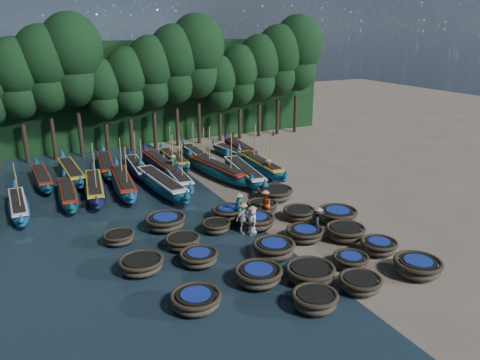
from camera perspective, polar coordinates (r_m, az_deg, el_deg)
name	(u,v)px	position (r m, az deg, el deg)	size (l,w,h in m)	color
ground	(251,220)	(28.83, 1.34, -4.96)	(120.00, 120.00, 0.00)	gray
foliage_wall	(142,92)	(48.91, -11.88, 10.42)	(40.00, 3.00, 10.00)	black
coracle_2	(315,300)	(20.46, 9.09, -14.25)	(2.39, 2.39, 0.80)	#4D4330
coracle_3	(360,283)	(22.13, 14.45, -12.08)	(2.13, 2.13, 0.71)	#4D4330
coracle_4	(418,267)	(24.18, 20.83, -9.83)	(2.72, 2.72, 0.82)	#4D4330
coracle_5	(196,300)	(20.37, -5.40, -14.36)	(2.33, 2.33, 0.73)	#4D4330
coracle_6	(258,275)	(22.00, 2.27, -11.48)	(2.52, 2.52, 0.80)	#4D4330
coracle_7	(310,273)	(22.39, 8.54, -11.14)	(2.37, 2.37, 0.80)	#4D4330
coracle_8	(351,260)	(24.03, 13.32, -9.51)	(1.79, 1.79, 0.65)	#4D4330
coracle_9	(379,246)	(25.73, 16.56, -7.73)	(2.37, 2.37, 0.74)	#4D4330
coracle_10	(141,264)	(23.43, -11.95, -10.03)	(2.20, 2.20, 0.74)	#4D4330
coracle_11	(199,257)	(23.69, -5.03, -9.37)	(1.96, 1.96, 0.71)	#4D4330
coracle_12	(274,249)	(24.33, 4.12, -8.35)	(2.65, 2.65, 0.85)	#4D4330
coracle_13	(305,233)	(26.38, 7.91, -6.47)	(2.58, 2.58, 0.71)	#4D4330
coracle_14	(345,232)	(26.82, 12.73, -6.22)	(2.45, 2.45, 0.80)	#4D4330
coracle_15	(183,242)	(25.37, -7.01, -7.47)	(1.91, 1.91, 0.72)	#4D4330
coracle_16	(216,226)	(27.14, -2.91, -5.64)	(1.71, 1.71, 0.66)	#4D4330
coracle_17	(256,221)	(27.55, 2.00, -5.03)	(2.46, 2.46, 0.82)	#4D4330
coracle_18	(299,213)	(29.08, 7.20, -4.02)	(2.16, 2.16, 0.72)	#4D4330
coracle_19	(337,215)	(29.01, 11.77, -4.19)	(2.81, 2.81, 0.83)	#4D4330
coracle_20	(119,238)	(26.59, -14.55, -6.80)	(1.92, 1.92, 0.64)	#4D4330
coracle_21	(166,222)	(27.82, -9.07, -5.04)	(2.79, 2.79, 0.81)	#4D4330
coracle_22	(228,212)	(28.83, -1.49, -3.98)	(2.27, 2.27, 0.79)	#4D4330
coracle_23	(262,206)	(30.01, 2.73, -3.23)	(2.00, 2.00, 0.67)	#4D4330
coracle_24	(275,193)	(32.06, 4.26, -1.63)	(3.05, 3.05, 0.84)	#4D4330
long_boat_0	(18,206)	(32.95, -25.39, -2.86)	(1.36, 7.26, 3.08)	navy
long_boat_1	(68,194)	(33.89, -20.23, -1.61)	(1.74, 7.40, 1.30)	#0E3D4F
long_boat_2	(95,188)	(34.38, -17.29, -0.91)	(2.57, 8.22, 3.52)	#10193B
long_boat_3	(123,183)	(34.81, -14.05, -0.35)	(2.36, 8.53, 3.64)	navy
long_boat_4	(161,184)	(33.95, -9.57, -0.45)	(2.30, 9.13, 1.61)	#0E3D4F
long_boat_5	(176,176)	(35.63, -7.81, 0.44)	(2.07, 8.26, 3.52)	navy
long_boat_6	(218,170)	(36.66, -2.72, 1.21)	(3.03, 9.06, 3.90)	#0E3D4F
long_boat_7	(244,173)	(36.00, 0.49, 0.89)	(2.75, 8.98, 1.59)	navy
long_boat_8	(260,165)	(38.01, 2.47, 1.79)	(1.83, 8.71, 3.70)	navy
long_boat_9	(42,178)	(38.13, -22.98, 0.22)	(1.51, 7.47, 1.32)	#0E3D4F
long_boat_10	(71,172)	(38.62, -19.89, 0.91)	(1.75, 8.40, 1.48)	navy
long_boat_11	(106,165)	(39.77, -16.00, 1.76)	(2.41, 7.99, 1.42)	#0E3D4F
long_boat_12	(138,168)	(38.48, -12.38, 1.45)	(1.81, 7.56, 3.22)	#10193B
long_boat_13	(160,164)	(39.05, -9.75, 1.95)	(1.69, 8.47, 1.49)	#10193B
long_boat_14	(174,159)	(40.48, -8.09, 2.52)	(1.36, 7.39, 3.14)	#0E3D4F
long_boat_15	(197,155)	(41.46, -5.26, 3.04)	(1.50, 7.75, 3.29)	#0E3D4F
long_boat_16	(234,154)	(41.92, -0.76, 3.25)	(2.14, 7.34, 1.30)	#0E3D4F
long_boat_17	(240,148)	(43.58, -0.01, 3.89)	(2.05, 7.89, 1.39)	#10193B
fisherman_0	(252,220)	(26.66, 1.50, -4.89)	(0.53, 0.81, 1.86)	silver
fisherman_1	(239,207)	(28.15, -0.12, -3.35)	(0.65, 0.77, 2.01)	#1B736D
fisherman_2	(265,204)	(28.88, 3.08, -2.96)	(0.93, 1.04, 1.96)	#BA4318
fisherman_3	(318,222)	(26.86, 9.49, -5.02)	(1.07, 1.23, 1.85)	black
fisherman_4	(243,218)	(26.77, 0.39, -4.65)	(1.11, 0.67, 1.97)	silver
fisherman_5	(173,166)	(37.09, -8.14, 1.71)	(1.35, 1.63, 1.95)	#1B736D
fisherman_6	(268,169)	(36.37, 3.46, 1.40)	(0.77, 0.53, 1.72)	#BA4318
tree_2	(16,77)	(43.55, -25.67, 11.20)	(4.51, 4.51, 10.63)	black
tree_3	(45,68)	(43.61, -22.73, 12.48)	(4.92, 4.92, 11.60)	black
tree_4	(72,59)	(43.81, -19.78, 13.72)	(5.34, 5.34, 12.58)	black
tree_5	(102,89)	(44.41, -16.43, 10.58)	(3.68, 3.68, 8.68)	black
tree_6	(127,80)	(44.81, -13.57, 11.74)	(4.09, 4.09, 9.65)	black
tree_7	(151,72)	(45.33, -10.74, 12.86)	(4.51, 4.51, 10.63)	black
tree_8	(175,63)	(45.97, -7.97, 13.91)	(4.92, 4.92, 11.60)	black
tree_9	(197,55)	(46.72, -5.25, 14.91)	(5.34, 5.34, 12.58)	black
tree_10	(219,82)	(47.84, -2.54, 11.79)	(3.68, 3.68, 8.68)	black
tree_11	(240,75)	(48.76, -0.02, 12.73)	(4.09, 4.09, 9.65)	black
tree_12	(260,67)	(49.77, 2.41, 13.61)	(4.51, 4.51, 10.63)	black
tree_13	(279,60)	(50.87, 4.76, 14.43)	(4.92, 4.92, 11.60)	black
tree_14	(297,52)	(52.07, 7.02, 15.19)	(5.34, 5.34, 12.58)	black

